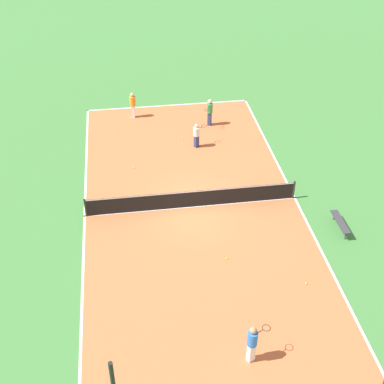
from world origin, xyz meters
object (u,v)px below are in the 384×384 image
(player_center_orange, at_px, (133,103))
(tennis_ball_near_net, at_px, (227,259))
(bench, at_px, (340,222))
(tennis_ball_far_baseline, at_px, (306,283))
(tennis_net, at_px, (192,198))
(player_far_green, at_px, (210,110))
(tennis_ball_right_alley, at_px, (134,168))
(player_near_blue, at_px, (252,342))
(player_far_white, at_px, (197,134))
(tennis_ball_midcourt, at_px, (183,138))

(player_center_orange, bearing_deg, tennis_ball_near_net, -156.28)
(bench, bearing_deg, tennis_ball_far_baseline, -39.40)
(tennis_net, distance_m, player_far_green, 8.29)
(tennis_net, distance_m, tennis_ball_right_alley, 4.64)
(player_near_blue, distance_m, tennis_ball_near_net, 5.24)
(tennis_net, height_order, tennis_ball_far_baseline, tennis_net)
(player_far_white, distance_m, tennis_ball_right_alley, 4.16)
(player_near_blue, relative_size, player_far_white, 1.16)
(bench, bearing_deg, tennis_ball_midcourt, -146.50)
(tennis_ball_midcourt, bearing_deg, tennis_ball_far_baseline, 105.70)
(player_center_orange, bearing_deg, player_near_blue, -160.38)
(tennis_net, height_order, player_near_blue, player_near_blue)
(tennis_ball_near_net, relative_size, tennis_ball_midcourt, 1.00)
(tennis_ball_right_alley, bearing_deg, player_center_orange, -93.17)
(player_far_green, bearing_deg, tennis_ball_near_net, 20.63)
(player_center_orange, height_order, tennis_ball_near_net, player_center_orange)
(tennis_net, xyz_separation_m, tennis_ball_near_net, (-0.94, 3.89, -0.47))
(bench, height_order, player_near_blue, player_near_blue)
(bench, xyz_separation_m, player_center_orange, (8.77, -12.26, 0.57))
(bench, relative_size, tennis_ball_far_baseline, 25.31)
(bench, bearing_deg, player_center_orange, -144.42)
(tennis_ball_midcourt, bearing_deg, player_far_green, -142.60)
(player_far_white, bearing_deg, tennis_ball_midcourt, 88.08)
(player_center_orange, height_order, tennis_ball_midcourt, player_center_orange)
(tennis_net, height_order, bench, tennis_net)
(player_near_blue, relative_size, tennis_ball_far_baseline, 24.82)
(tennis_ball_far_baseline, bearing_deg, player_far_white, -76.10)
(player_near_blue, bearing_deg, tennis_ball_far_baseline, 21.17)
(bench, relative_size, player_far_green, 1.01)
(tennis_ball_far_baseline, height_order, tennis_ball_near_net, same)
(tennis_ball_right_alley, distance_m, tennis_ball_far_baseline, 11.57)
(tennis_net, distance_m, bench, 6.98)
(tennis_ball_right_alley, relative_size, tennis_ball_far_baseline, 1.00)
(player_far_white, relative_size, tennis_ball_near_net, 21.39)
(bench, relative_size, player_far_white, 1.18)
(tennis_ball_far_baseline, height_order, tennis_ball_midcourt, same)
(bench, distance_m, tennis_ball_midcourt, 11.03)
(tennis_net, bearing_deg, player_near_blue, 94.92)
(tennis_ball_far_baseline, xyz_separation_m, tennis_ball_near_net, (2.93, -1.89, 0.00))
(player_far_green, relative_size, tennis_ball_near_net, 24.96)
(player_far_green, distance_m, tennis_ball_right_alley, 6.47)
(player_far_green, bearing_deg, tennis_net, 11.24)
(tennis_ball_midcourt, bearing_deg, tennis_ball_right_alley, 42.68)
(player_near_blue, height_order, tennis_ball_far_baseline, player_near_blue)
(tennis_ball_midcourt, bearing_deg, player_far_white, 123.20)
(tennis_net, height_order, player_far_green, player_far_green)
(tennis_ball_far_baseline, bearing_deg, tennis_ball_right_alley, -55.88)
(player_far_green, xyz_separation_m, tennis_ball_midcourt, (1.83, 1.40, -0.94))
(player_center_orange, relative_size, tennis_ball_midcourt, 24.15)
(bench, distance_m, tennis_ball_right_alley, 11.13)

